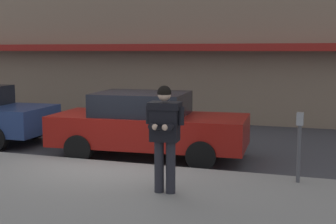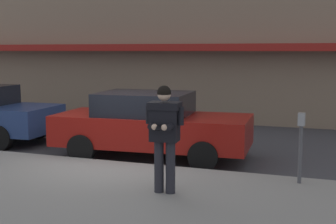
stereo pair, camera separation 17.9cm
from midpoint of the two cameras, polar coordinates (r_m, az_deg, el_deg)
name	(u,v)px [view 1 (the left image)]	position (r m, az deg, el deg)	size (l,w,h in m)	color
ground_plane	(117,165)	(10.40, -6.69, -6.49)	(80.00, 80.00, 0.00)	#3D3D42
sidewalk	(99,209)	(7.50, -9.09, -11.56)	(32.00, 5.30, 0.14)	gray
curb_paint_line	(161,168)	(10.07, -1.38, -6.89)	(28.00, 0.12, 0.01)	silver
parked_sedan_mid	(148,125)	(10.90, -2.98, -1.55)	(4.61, 2.16, 1.54)	maroon
man_texting_on_phone	(165,127)	(7.70, -1.08, -1.89)	(0.65, 0.60, 1.81)	#23232B
parking_meter	(299,137)	(8.67, 15.15, -2.97)	(0.12, 0.18, 1.27)	#4C4C51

